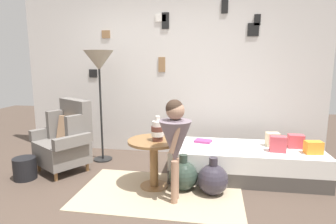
% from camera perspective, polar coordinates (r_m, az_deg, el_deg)
% --- Properties ---
extents(ground_plane, '(12.00, 12.00, 0.00)m').
position_cam_1_polar(ground_plane, '(3.05, -6.11, -19.09)').
color(ground_plane, '#4C3D33').
extents(gallery_wall, '(4.80, 0.12, 2.60)m').
position_cam_1_polar(gallery_wall, '(4.57, 0.25, 7.85)').
color(gallery_wall, silver).
rests_on(gallery_wall, ground).
extents(rug, '(1.85, 1.12, 0.01)m').
position_cam_1_polar(rug, '(3.38, -1.63, -15.87)').
color(rug, tan).
rests_on(rug, ground).
extents(armchair, '(0.90, 0.85, 0.97)m').
position_cam_1_polar(armchair, '(4.14, -19.76, -5.13)').
color(armchair, olive).
rests_on(armchair, ground).
extents(daybed, '(1.91, 0.83, 0.40)m').
position_cam_1_polar(daybed, '(3.86, 15.13, -9.67)').
color(daybed, '#4C4742').
rests_on(daybed, ground).
extents(pillow_head, '(0.21, 0.15, 0.15)m').
position_cam_1_polar(pillow_head, '(3.82, 27.17, -6.36)').
color(pillow_head, orange).
rests_on(pillow_head, daybed).
extents(pillow_mid, '(0.19, 0.13, 0.17)m').
position_cam_1_polar(pillow_mid, '(3.96, 24.28, -5.40)').
color(pillow_mid, '#D64C56').
rests_on(pillow_mid, daybed).
extents(pillow_back, '(0.20, 0.13, 0.19)m').
position_cam_1_polar(pillow_back, '(3.72, 21.20, -6.01)').
color(pillow_back, '#D64C56').
rests_on(pillow_back, daybed).
extents(pillow_extra, '(0.18, 0.14, 0.18)m').
position_cam_1_polar(pillow_extra, '(3.93, 20.24, -5.20)').
color(pillow_extra, beige).
rests_on(pillow_extra, daybed).
extents(side_table, '(0.61, 0.61, 0.58)m').
position_cam_1_polar(side_table, '(3.38, -2.85, -8.27)').
color(side_table, olive).
rests_on(side_table, ground).
extents(vase_striped, '(0.15, 0.15, 0.29)m').
position_cam_1_polar(vase_striped, '(3.26, -2.11, -3.73)').
color(vase_striped, brown).
rests_on(vase_striped, side_table).
extents(floor_lamp, '(0.43, 0.43, 1.64)m').
position_cam_1_polar(floor_lamp, '(4.27, -13.69, 9.22)').
color(floor_lamp, black).
rests_on(floor_lamp, ground).
extents(person_child, '(0.34, 0.34, 1.11)m').
position_cam_1_polar(person_child, '(2.95, 1.45, -5.22)').
color(person_child, '#A37A60').
rests_on(person_child, ground).
extents(book_on_daybed, '(0.25, 0.21, 0.03)m').
position_cam_1_polar(book_on_daybed, '(3.92, 7.05, -5.81)').
color(book_on_daybed, '#A33C7F').
rests_on(book_on_daybed, daybed).
extents(demijohn_near, '(0.34, 0.34, 0.43)m').
position_cam_1_polar(demijohn_near, '(3.40, 3.07, -12.58)').
color(demijohn_near, '#2D3D33').
rests_on(demijohn_near, ground).
extents(demijohn_far, '(0.35, 0.35, 0.43)m').
position_cam_1_polar(demijohn_far, '(3.32, 9.00, -13.19)').
color(demijohn_far, '#332D38').
rests_on(demijohn_far, ground).
extents(magazine_basket, '(0.28, 0.28, 0.28)m').
position_cam_1_polar(magazine_basket, '(4.12, -26.82, -10.07)').
color(magazine_basket, black).
rests_on(magazine_basket, ground).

